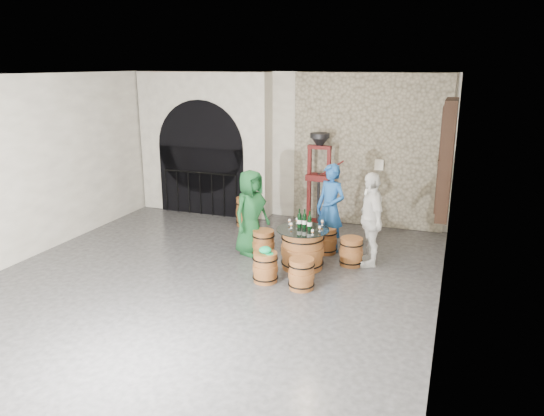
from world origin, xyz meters
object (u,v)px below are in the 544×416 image
(barrel_stool_left, at_px, (263,244))
(side_barrel, at_px, (246,212))
(person_white, at_px, (371,219))
(corking_press, at_px, (319,173))
(barrel_stool_near_right, at_px, (301,274))
(barrel_stool_near_left, at_px, (265,267))
(wine_bottle_right, at_px, (304,220))
(person_green, at_px, (251,212))
(barrel_table, at_px, (302,249))
(person_blue, at_px, (331,208))
(wine_bottle_center, at_px, (310,222))
(barrel_stool_far, at_px, (326,240))
(barrel_stool_right, at_px, (351,252))
(wine_bottle_left, at_px, (299,220))

(barrel_stool_left, bearing_deg, side_barrel, 122.16)
(person_white, xyz_separation_m, corking_press, (-1.39, 1.78, 0.34))
(barrel_stool_near_right, height_order, barrel_stool_near_left, same)
(barrel_stool_near_left, height_order, wine_bottle_right, wine_bottle_right)
(barrel_stool_left, xyz_separation_m, side_barrel, (-1.00, 1.60, 0.06))
(wine_bottle_right, bearing_deg, barrel_stool_near_left, -114.86)
(person_green, bearing_deg, wine_bottle_right, -82.43)
(barrel_stool_left, bearing_deg, barrel_stool_near_right, -46.23)
(barrel_table, distance_m, corking_press, 2.50)
(barrel_table, bearing_deg, corking_press, 98.77)
(barrel_stool_left, xyz_separation_m, corking_press, (0.45, 2.06, 0.92))
(person_white, height_order, side_barrel, person_white)
(person_blue, height_order, wine_bottle_center, person_blue)
(barrel_stool_near_right, bearing_deg, barrel_table, 105.80)
(barrel_stool_near_left, bearing_deg, barrel_stool_far, 69.95)
(person_green, distance_m, person_white, 2.13)
(barrel_stool_right, height_order, person_green, person_green)
(barrel_stool_near_right, height_order, person_green, person_green)
(barrel_stool_left, xyz_separation_m, person_white, (1.85, 0.28, 0.57))
(wine_bottle_center, bearing_deg, side_barrel, 136.03)
(barrel_stool_left, height_order, barrel_stool_near_left, same)
(person_white, height_order, corking_press, corking_press)
(person_blue, height_order, person_white, person_blue)
(person_green, distance_m, wine_bottle_center, 1.25)
(barrel_stool_right, xyz_separation_m, wine_bottle_left, (-0.84, -0.32, 0.58))
(person_white, relative_size, wine_bottle_right, 5.02)
(barrel_table, height_order, barrel_stool_near_left, barrel_table)
(barrel_table, relative_size, corking_press, 0.45)
(person_white, bearing_deg, wine_bottle_left, -93.04)
(barrel_stool_near_left, height_order, corking_press, corking_press)
(wine_bottle_center, relative_size, side_barrel, 0.53)
(person_green, xyz_separation_m, wine_bottle_right, (1.09, -0.28, 0.04))
(barrel_stool_near_left, bearing_deg, barrel_stool_left, 112.53)
(barrel_stool_far, bearing_deg, person_white, -18.81)
(barrel_table, xyz_separation_m, wine_bottle_left, (-0.09, 0.08, 0.48))
(barrel_stool_right, relative_size, wine_bottle_right, 1.51)
(barrel_stool_right, relative_size, person_white, 0.30)
(wine_bottle_center, bearing_deg, person_blue, 83.03)
(side_barrel, distance_m, corking_press, 1.75)
(barrel_stool_right, bearing_deg, wine_bottle_left, -159.13)
(wine_bottle_left, bearing_deg, barrel_stool_near_right, -70.57)
(wine_bottle_center, bearing_deg, barrel_table, -178.47)
(barrel_table, height_order, barrel_stool_left, barrel_table)
(person_green, xyz_separation_m, corking_press, (0.73, 1.97, 0.38))
(barrel_table, distance_m, person_green, 1.22)
(barrel_stool_left, height_order, barrel_stool_far, same)
(wine_bottle_left, xyz_separation_m, corking_press, (-0.27, 2.25, 0.34))
(person_white, xyz_separation_m, wine_bottle_center, (-0.92, -0.54, 0.01))
(barrel_stool_left, distance_m, barrel_stool_near_right, 1.51)
(person_blue, relative_size, corking_press, 0.82)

